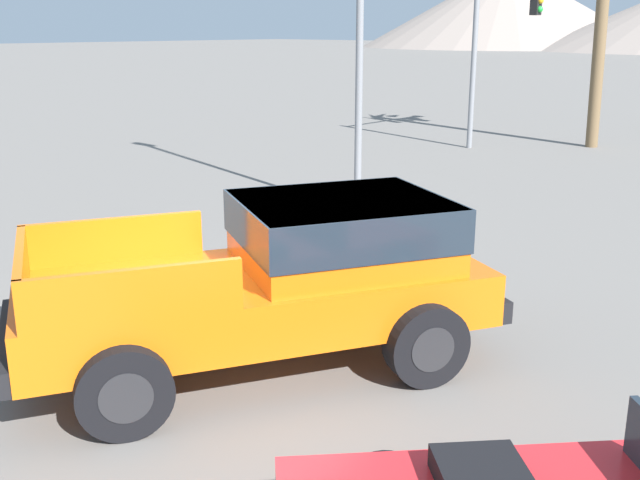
% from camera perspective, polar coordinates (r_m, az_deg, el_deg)
% --- Properties ---
extents(ground_plane, '(320.00, 320.00, 0.00)m').
position_cam_1_polar(ground_plane, '(8.45, -7.64, -8.87)').
color(ground_plane, slate).
extents(orange_pickup_truck, '(4.08, 5.38, 1.76)m').
position_cam_1_polar(orange_pickup_truck, '(7.96, -2.42, -2.41)').
color(orange_pickup_truck, orange).
rests_on(orange_pickup_truck, ground_plane).
extents(traffic_light_main, '(0.38, 4.26, 5.09)m').
position_cam_1_polar(traffic_light_main, '(24.48, 13.92, 15.67)').
color(traffic_light_main, slate).
rests_on(traffic_light_main, ground_plane).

